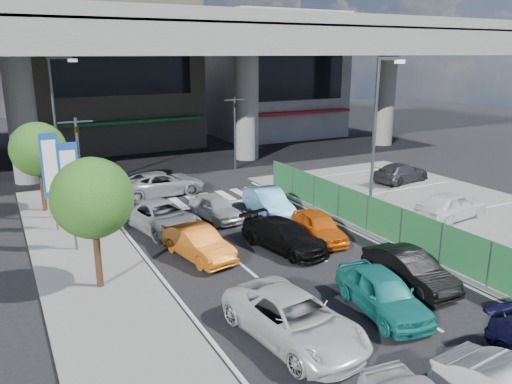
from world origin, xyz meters
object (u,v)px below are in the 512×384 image
sedan_white_mid_left (294,319)px  parked_sedan_dgrey (401,173)px  tree_far (38,150)px  sedan_black_mid (284,235)px  street_lamp_left (57,114)px  street_lamp_right (378,124)px  traffic_cone (399,231)px  wagon_silver_front_left (161,217)px  traffic_light_right (235,115)px  tree_near (93,198)px  traffic_light_left (78,144)px  kei_truck_front_right (268,202)px  taxi_teal_mid (383,292)px  signboard_far (51,169)px  crossing_wagon_silver (161,183)px  parked_sedan_white (451,205)px  taxi_orange_left (198,243)px  signboard_near (70,182)px  sedan_white_front_mid (216,207)px  hatch_black_mid_right (410,269)px  taxi_orange_right (319,226)px

sedan_white_mid_left → parked_sedan_dgrey: 20.25m
tree_far → sedan_black_mid: tree_far is taller
street_lamp_left → street_lamp_right: bearing=-41.6°
sedan_white_mid_left → traffic_cone: size_ratio=6.55×
wagon_silver_front_left → traffic_light_right: bearing=37.4°
tree_near → wagon_silver_front_left: (3.82, 4.91, -2.70)m
traffic_light_left → kei_truck_front_right: bearing=-21.2°
taxi_teal_mid → signboard_far: bearing=132.0°
signboard_far → crossing_wagon_silver: (6.30, 3.90, -2.36)m
parked_sedan_white → taxi_teal_mid: bearing=114.2°
taxi_orange_left → signboard_near: bearing=135.2°
sedan_white_mid_left → wagon_silver_front_left: bearing=85.9°
taxi_teal_mid → sedan_black_mid: (-0.07, 6.11, -0.06)m
signboard_near → traffic_cone: 14.36m
taxi_orange_left → street_lamp_right: bearing=-4.6°
traffic_light_left → signboard_far: traffic_light_left is taller
street_lamp_right → tree_near: size_ratio=1.67×
street_lamp_right → signboard_near: (-14.37, 1.99, -1.71)m
street_lamp_left → signboard_far: bearing=-100.3°
tree_near → sedan_white_front_mid: (6.77, 5.30, -2.76)m
traffic_light_right → crossing_wagon_silver: 8.58m
signboard_near → parked_sedan_dgrey: size_ratio=1.11×
sedan_black_mid → crossing_wagon_silver: crossing_wagon_silver is taller
parked_sedan_white → parked_sedan_dgrey: bearing=-31.2°
crossing_wagon_silver → sedan_white_mid_left: bearing=174.2°
sedan_black_mid → taxi_orange_left: bearing=154.3°
taxi_orange_left → parked_sedan_white: size_ratio=0.93×
parked_sedan_white → wagon_silver_front_left: bearing=61.9°
kei_truck_front_right → parked_sedan_dgrey: bearing=16.7°
hatch_black_mid_right → sedan_black_mid: size_ratio=0.89×
taxi_orange_right → wagon_silver_front_left: 7.42m
signboard_near → sedan_white_front_mid: (6.97, 1.31, -2.44)m
traffic_light_left → hatch_black_mid_right: bearing=-54.7°
traffic_light_right → traffic_cone: bearing=-88.6°
taxi_orange_left → parked_sedan_dgrey: 17.07m
signboard_far → traffic_cone: bearing=-31.6°
traffic_light_left → crossing_wagon_silver: traffic_light_left is taller
hatch_black_mid_right → wagon_silver_front_left: wagon_silver_front_left is taller
taxi_orange_right → signboard_near: bearing=169.6°
street_lamp_left → taxi_teal_mid: 21.57m
tree_far → street_lamp_left: bearing=67.2°
street_lamp_right → sedan_black_mid: bearing=-164.1°
signboard_near → crossing_wagon_silver: bearing=49.5°
tree_far → kei_truck_front_right: bearing=-29.8°
tree_far → sedan_black_mid: (8.53, -10.34, -2.76)m
sedan_black_mid → parked_sedan_white: parked_sedan_white is taller
tree_far → sedan_white_mid_left: size_ratio=0.97×
sedan_white_mid_left → street_lamp_left: bearing=93.4°
sedan_white_mid_left → taxi_orange_left: (-0.22, 7.03, -0.05)m
tree_far → wagon_silver_front_left: tree_far is taller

